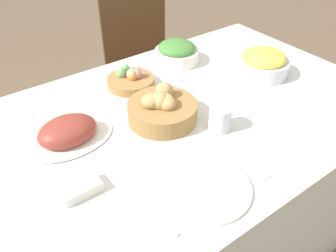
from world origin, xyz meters
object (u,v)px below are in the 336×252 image
at_px(chair_far_right, 145,62).
at_px(egg_basket, 131,80).
at_px(butter_dish, 80,188).
at_px(knife, 244,165).
at_px(ham_platter, 68,133).
at_px(fork, 158,215).
at_px(pineapple_bowl, 263,63).
at_px(green_salad_bowl, 177,52).
at_px(bread_basket, 162,108).
at_px(spoon, 250,161).
at_px(dinner_plate, 204,187).
at_px(drinking_cup, 220,118).

relative_size(chair_far_right, egg_basket, 4.63).
bearing_deg(butter_dish, knife, -23.62).
height_order(chair_far_right, ham_platter, chair_far_right).
relative_size(chair_far_right, fork, 5.39).
xyz_separation_m(pineapple_bowl, green_salad_bowl, (-0.23, 0.31, -0.01)).
bearing_deg(bread_basket, spoon, -75.10).
bearing_deg(egg_basket, green_salad_bowl, 11.72).
relative_size(green_salad_bowl, fork, 1.20).
bearing_deg(egg_basket, spoon, -84.89).
relative_size(bread_basket, egg_basket, 1.27).
height_order(bread_basket, knife, bread_basket).
bearing_deg(chair_far_right, spoon, -101.30).
relative_size(egg_basket, dinner_plate, 0.71).
bearing_deg(bread_basket, fork, -127.17).
bearing_deg(dinner_plate, fork, 180.00).
relative_size(chair_far_right, butter_dish, 8.08).
bearing_deg(spoon, drinking_cup, 82.57).
xyz_separation_m(egg_basket, pineapple_bowl, (0.51, -0.25, 0.03)).
distance_m(bread_basket, pineapple_bowl, 0.54).
xyz_separation_m(egg_basket, green_salad_bowl, (0.28, 0.06, 0.02)).
relative_size(bread_basket, butter_dish, 2.22).
height_order(drinking_cup, butter_dish, drinking_cup).
xyz_separation_m(ham_platter, butter_dish, (-0.07, -0.24, -0.01)).
bearing_deg(chair_far_right, fork, -115.38).
height_order(chair_far_right, bread_basket, chair_far_right).
bearing_deg(green_salad_bowl, pineapple_bowl, -54.00).
bearing_deg(fork, butter_dish, 119.01).
height_order(chair_far_right, green_salad_bowl, chair_far_right).
bearing_deg(fork, pineapple_bowl, 20.36).
relative_size(fork, spoon, 1.00).
distance_m(pineapple_bowl, green_salad_bowl, 0.38).
relative_size(chair_far_right, bread_basket, 3.64).
distance_m(egg_basket, spoon, 0.62).
bearing_deg(pineapple_bowl, green_salad_bowl, 126.00).
distance_m(ham_platter, pineapple_bowl, 0.86).
bearing_deg(fork, dinner_plate, -3.81).
xyz_separation_m(pineapple_bowl, butter_dish, (-0.93, -0.16, -0.04)).
relative_size(ham_platter, green_salad_bowl, 1.53).
height_order(pineapple_bowl, spoon, pineapple_bowl).
height_order(bread_basket, ham_platter, bread_basket).
bearing_deg(pineapple_bowl, fork, -155.83).
height_order(bread_basket, spoon, bread_basket).
height_order(dinner_plate, butter_dish, butter_dish).
xyz_separation_m(chair_far_right, green_salad_bowl, (-0.14, -0.50, 0.30)).
bearing_deg(butter_dish, dinner_plate, -34.30).
relative_size(knife, spoon, 1.00).
distance_m(egg_basket, green_salad_bowl, 0.29).
relative_size(pineapple_bowl, knife, 1.32).
bearing_deg(ham_platter, egg_basket, 26.77).
relative_size(fork, drinking_cup, 1.92).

